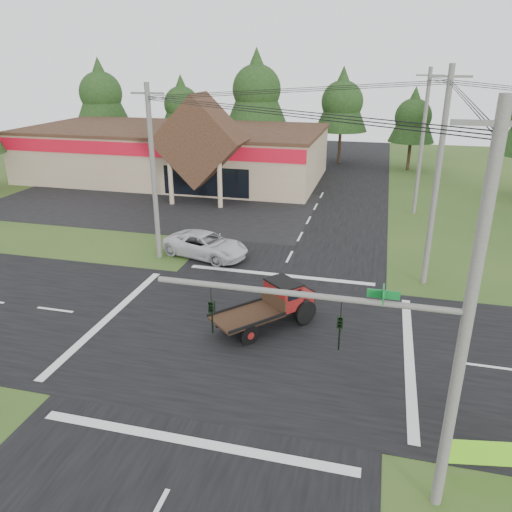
% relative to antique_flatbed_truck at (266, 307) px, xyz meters
% --- Properties ---
extents(ground, '(120.00, 120.00, 0.00)m').
position_rel_antique_flatbed_truck_xyz_m(ground, '(-0.57, -0.96, -1.05)').
color(ground, '#2B4719').
rests_on(ground, ground).
extents(road_ns, '(12.00, 120.00, 0.02)m').
position_rel_antique_flatbed_truck_xyz_m(road_ns, '(-0.57, -0.96, -1.04)').
color(road_ns, black).
rests_on(road_ns, ground).
extents(road_ew, '(120.00, 12.00, 0.02)m').
position_rel_antique_flatbed_truck_xyz_m(road_ew, '(-0.57, -0.96, -1.04)').
color(road_ew, black).
rests_on(road_ew, ground).
extents(parking_apron, '(28.00, 14.00, 0.02)m').
position_rel_antique_flatbed_truck_xyz_m(parking_apron, '(-14.57, 18.04, -1.04)').
color(parking_apron, black).
rests_on(parking_apron, ground).
extents(cvs_building, '(30.40, 18.20, 9.19)m').
position_rel_antique_flatbed_truck_xyz_m(cvs_building, '(-16.27, 28.60, 1.72)').
color(cvs_building, tan).
rests_on(cvs_building, ground).
extents(traffic_signal_mast, '(8.12, 0.24, 7.00)m').
position_rel_antique_flatbed_truck_xyz_m(traffic_signal_mast, '(5.25, -8.46, 3.37)').
color(traffic_signal_mast, '#595651').
rests_on(traffic_signal_mast, ground).
extents(utility_pole_nr, '(2.00, 0.30, 11.00)m').
position_rel_antique_flatbed_truck_xyz_m(utility_pole_nr, '(6.93, -8.46, 4.58)').
color(utility_pole_nr, '#595651').
rests_on(utility_pole_nr, ground).
extents(utility_pole_nw, '(2.00, 0.30, 10.50)m').
position_rel_antique_flatbed_truck_xyz_m(utility_pole_nw, '(-8.57, 7.04, 4.33)').
color(utility_pole_nw, '#595651').
rests_on(utility_pole_nw, ground).
extents(utility_pole_ne, '(2.00, 0.30, 11.50)m').
position_rel_antique_flatbed_truck_xyz_m(utility_pole_ne, '(7.43, 7.04, 4.83)').
color(utility_pole_ne, '#595651').
rests_on(utility_pole_ne, ground).
extents(utility_pole_n, '(2.00, 0.30, 11.20)m').
position_rel_antique_flatbed_truck_xyz_m(utility_pole_n, '(7.43, 21.04, 4.68)').
color(utility_pole_n, '#595651').
rests_on(utility_pole_n, ground).
extents(tree_row_a, '(6.72, 6.72, 12.12)m').
position_rel_antique_flatbed_truck_xyz_m(tree_row_a, '(-30.57, 39.04, 6.99)').
color(tree_row_a, '#332316').
rests_on(tree_row_a, ground).
extents(tree_row_b, '(5.60, 5.60, 10.10)m').
position_rel_antique_flatbed_truck_xyz_m(tree_row_b, '(-20.57, 41.04, 5.65)').
color(tree_row_b, '#332316').
rests_on(tree_row_b, ground).
extents(tree_row_c, '(7.28, 7.28, 13.13)m').
position_rel_antique_flatbed_truck_xyz_m(tree_row_c, '(-10.57, 40.04, 7.67)').
color(tree_row_c, '#332316').
rests_on(tree_row_c, ground).
extents(tree_row_d, '(6.16, 6.16, 11.11)m').
position_rel_antique_flatbed_truck_xyz_m(tree_row_d, '(-0.57, 41.04, 6.32)').
color(tree_row_d, '#332316').
rests_on(tree_row_d, ground).
extents(tree_row_e, '(5.04, 5.04, 9.09)m').
position_rel_antique_flatbed_truck_xyz_m(tree_row_e, '(7.43, 39.04, 4.98)').
color(tree_row_e, '#332316').
rests_on(tree_row_e, ground).
extents(antique_flatbed_truck, '(4.77, 5.07, 2.11)m').
position_rel_antique_flatbed_truck_xyz_m(antique_flatbed_truck, '(0.00, 0.00, 0.00)').
color(antique_flatbed_truck, '#590C0D').
rests_on(antique_flatbed_truck, ground).
extents(roadside_banner, '(3.59, 0.72, 1.24)m').
position_rel_antique_flatbed_truck_xyz_m(roadside_banner, '(8.98, -6.92, -0.44)').
color(roadside_banner, '#6FCD1B').
rests_on(roadside_banner, ground).
extents(white_pickup, '(5.99, 3.94, 1.53)m').
position_rel_antique_flatbed_truck_xyz_m(white_pickup, '(-5.74, 7.88, -0.29)').
color(white_pickup, silver).
rests_on(white_pickup, ground).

